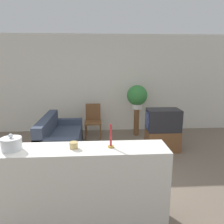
# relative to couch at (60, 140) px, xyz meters

# --- Properties ---
(ground_plane) EXTENTS (14.00, 14.00, 0.00)m
(ground_plane) POSITION_rel_couch_xyz_m (0.50, -1.86, -0.28)
(ground_plane) COLOR #756656
(wall_back) EXTENTS (9.00, 0.06, 2.70)m
(wall_back) POSITION_rel_couch_xyz_m (0.50, 1.57, 1.07)
(wall_back) COLOR silver
(wall_back) RESTS_ON ground_plane
(couch) EXTENTS (0.80, 1.62, 0.79)m
(couch) POSITION_rel_couch_xyz_m (0.00, 0.00, 0.00)
(couch) COLOR #384256
(couch) RESTS_ON ground_plane
(tv_stand) EXTENTS (0.72, 0.48, 0.46)m
(tv_stand) POSITION_rel_couch_xyz_m (2.30, -0.03, -0.05)
(tv_stand) COLOR brown
(tv_stand) RESTS_ON ground_plane
(television) EXTENTS (0.73, 0.45, 0.48)m
(television) POSITION_rel_couch_xyz_m (2.29, -0.03, 0.42)
(television) COLOR #232328
(television) RESTS_ON tv_stand
(wooden_chair) EXTENTS (0.44, 0.44, 0.87)m
(wooden_chair) POSITION_rel_couch_xyz_m (0.72, 1.02, 0.19)
(wooden_chair) COLOR brown
(wooden_chair) RESTS_ON ground_plane
(plant_stand) EXTENTS (0.14, 0.14, 0.73)m
(plant_stand) POSITION_rel_couch_xyz_m (1.89, 1.05, 0.08)
(plant_stand) COLOR brown
(plant_stand) RESTS_ON ground_plane
(potted_plant) EXTENTS (0.54, 0.54, 0.64)m
(potted_plant) POSITION_rel_couch_xyz_m (1.89, 1.05, 0.80)
(potted_plant) COLOR white
(potted_plant) RESTS_ON plant_stand
(foreground_counter) EXTENTS (2.31, 0.44, 0.99)m
(foreground_counter) POSITION_rel_couch_xyz_m (0.50, -2.27, 0.21)
(foreground_counter) COLOR white
(foreground_counter) RESTS_ON ground_plane
(decorative_bowl) EXTENTS (0.22, 0.22, 0.19)m
(decorative_bowl) POSITION_rel_couch_xyz_m (-0.11, -2.27, 0.78)
(decorative_bowl) COLOR silver
(decorative_bowl) RESTS_ON foreground_counter
(candle_jar) EXTENTS (0.10, 0.10, 0.07)m
(candle_jar) POSITION_rel_couch_xyz_m (0.58, -2.27, 0.75)
(candle_jar) COLOR tan
(candle_jar) RESTS_ON foreground_counter
(candlestick) EXTENTS (0.07, 0.07, 0.28)m
(candlestick) POSITION_rel_couch_xyz_m (1.00, -2.27, 0.80)
(candlestick) COLOR #B7933D
(candlestick) RESTS_ON foreground_counter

